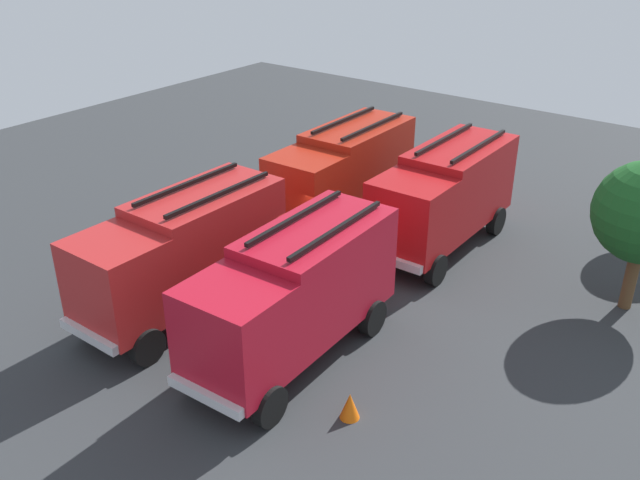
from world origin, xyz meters
The scene contains 11 objects.
ground_plane centered at (0.00, 0.00, 0.00)m, with size 49.16×49.16×0.00m, color #2D3033.
fire_truck_0 centered at (-4.27, -2.12, 2.15)m, with size 7.24×2.86×3.88m.
fire_truck_1 centered at (4.26, -2.05, 2.15)m, with size 7.21×2.77×3.88m.
fire_truck_2 centered at (-4.58, 2.22, 2.15)m, with size 7.22×2.81×3.88m.
fire_truck_3 centered at (4.12, 2.25, 2.15)m, with size 7.28×2.97×3.88m.
firefighter_0 centered at (3.74, 0.00, 0.91)m, with size 0.48×0.43×1.63m.
firefighter_1 centered at (0.15, -4.08, 0.95)m, with size 0.44×0.28×1.70m.
firefighter_2 centered at (-6.31, -5.71, 0.91)m, with size 0.48×0.37×1.64m.
traffic_cone_0 centered at (3.14, -4.90, 0.36)m, with size 0.51×0.51×0.72m, color #F2600C.
traffic_cone_1 centered at (3.98, -5.14, 0.28)m, with size 0.39×0.39×0.56m, color #F2600C.
traffic_cone_2 centered at (5.33, 5.01, 0.37)m, with size 0.51×0.51×0.74m, color #F2600C.
Camera 1 is at (16.68, 12.71, 11.90)m, focal length 38.80 mm.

